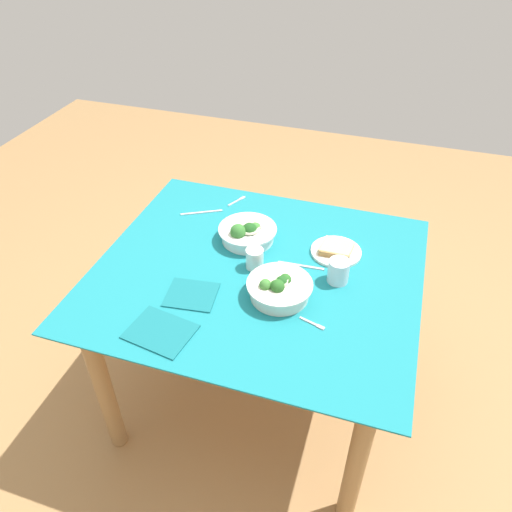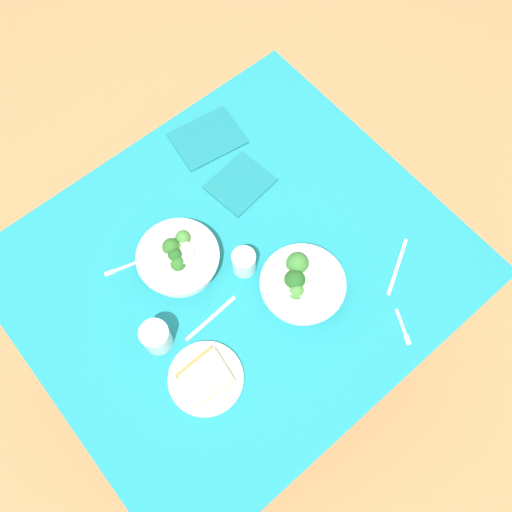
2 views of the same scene
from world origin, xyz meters
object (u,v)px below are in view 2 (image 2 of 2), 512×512
object	(u,v)px
napkin_folded_upper	(240,184)
broccoli_bowl_near	(179,258)
bread_side_plate	(205,378)
fork_by_far_bowl	(119,269)
fork_by_near_bowl	(403,329)
broccoli_bowl_far	(301,284)
water_glass_center	(244,262)
table_knife_left	(211,318)
water_glass_side	(156,337)
napkin_folded_lower	(207,138)
table_knife_right	(397,267)

from	to	relation	value
napkin_folded_upper	broccoli_bowl_near	bearing A→B (deg)	16.97
bread_side_plate	napkin_folded_upper	size ratio (longest dim) A/B	1.13
fork_by_far_bowl	fork_by_near_bowl	xyz separation A→B (m)	(-0.51, 0.66, 0.00)
broccoli_bowl_far	bread_side_plate	xyz separation A→B (m)	(0.37, 0.03, -0.02)
napkin_folded_upper	bread_side_plate	bearing A→B (deg)	41.78
water_glass_center	fork_by_near_bowl	xyz separation A→B (m)	(-0.22, 0.43, -0.04)
broccoli_bowl_far	napkin_folded_upper	bearing A→B (deg)	-103.02
table_knife_left	napkin_folded_upper	xyz separation A→B (m)	(-0.34, -0.28, 0.00)
fork_by_far_bowl	napkin_folded_upper	xyz separation A→B (m)	(-0.45, 0.01, 0.00)
water_glass_center	fork_by_far_bowl	bearing A→B (deg)	-39.02
water_glass_side	fork_by_near_bowl	bearing A→B (deg)	142.92
water_glass_side	napkin_folded_lower	xyz separation A→B (m)	(-0.52, -0.44, -0.04)
napkin_folded_upper	broccoli_bowl_far	bearing A→B (deg)	76.98
napkin_folded_upper	napkin_folded_lower	bearing A→B (deg)	-97.66
water_glass_side	broccoli_bowl_far	bearing A→B (deg)	161.28
water_glass_side	broccoli_bowl_near	bearing A→B (deg)	-141.31
broccoli_bowl_far	napkin_folded_lower	distance (m)	0.59
water_glass_side	table_knife_right	size ratio (longest dim) A/B	0.49
broccoli_bowl_far	table_knife_left	world-z (taller)	broccoli_bowl_far
fork_by_near_bowl	table_knife_left	distance (m)	0.54
broccoli_bowl_near	fork_by_near_bowl	bearing A→B (deg)	122.51
water_glass_center	napkin_folded_upper	distance (m)	0.28
bread_side_plate	water_glass_center	size ratio (longest dim) A/B	2.47
broccoli_bowl_far	napkin_folded_lower	xyz separation A→B (m)	(-0.11, -0.58, -0.03)
water_glass_side	napkin_folded_upper	bearing A→B (deg)	-153.72
table_knife_right	napkin_folded_upper	xyz separation A→B (m)	(0.17, -0.51, 0.00)
fork_by_near_bowl	table_knife_right	bearing A→B (deg)	165.33
table_knife_right	broccoli_bowl_near	bearing A→B (deg)	-69.30
broccoli_bowl_far	fork_by_far_bowl	world-z (taller)	broccoli_bowl_far
fork_by_far_bowl	table_knife_right	bearing A→B (deg)	157.07
fork_by_far_bowl	napkin_folded_upper	world-z (taller)	napkin_folded_upper
napkin_folded_lower	napkin_folded_upper	bearing A→B (deg)	82.34
fork_by_far_bowl	table_knife_left	size ratio (longest dim) A/B	0.52
table_knife_right	napkin_folded_lower	world-z (taller)	napkin_folded_lower
table_knife_left	napkin_folded_upper	size ratio (longest dim) A/B	1.02
broccoli_bowl_near	fork_by_far_bowl	size ratio (longest dim) A/B	2.52
fork_by_far_bowl	table_knife_left	xyz separation A→B (m)	(-0.11, 0.29, -0.00)
broccoli_bowl_far	napkin_folded_lower	size ratio (longest dim) A/B	1.13
broccoli_bowl_near	fork_by_far_bowl	xyz separation A→B (m)	(0.15, -0.10, -0.03)
bread_side_plate	table_knife_left	xyz separation A→B (m)	(-0.11, -0.12, -0.01)
water_glass_center	water_glass_side	distance (m)	0.32
water_glass_center	water_glass_side	size ratio (longest dim) A/B	0.89
bread_side_plate	water_glass_center	xyz separation A→B (m)	(-0.28, -0.18, 0.03)
table_knife_right	fork_by_near_bowl	bearing A→B (deg)	21.20
broccoli_bowl_far	fork_by_far_bowl	bearing A→B (deg)	-46.42
water_glass_side	table_knife_right	distance (m)	0.72
water_glass_center	bread_side_plate	bearing A→B (deg)	32.47
broccoli_bowl_far	water_glass_center	distance (m)	0.17
broccoli_bowl_far	water_glass_center	bearing A→B (deg)	-62.10
water_glass_center	table_knife_left	size ratio (longest dim) A/B	0.45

